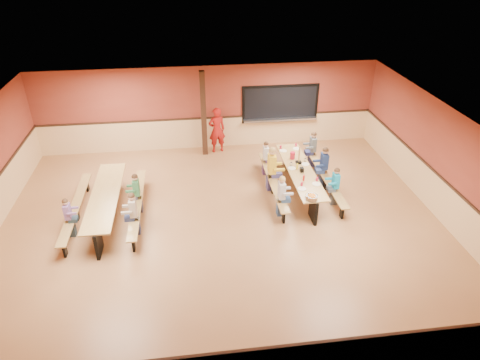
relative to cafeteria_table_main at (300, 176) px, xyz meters
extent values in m
plane|color=#915D37|center=(-2.50, -1.47, -0.53)|extent=(12.00, 12.00, 0.00)
cube|color=brown|center=(-2.50, 3.53, 0.97)|extent=(12.00, 0.04, 3.00)
cube|color=brown|center=(-2.50, -6.47, 0.97)|extent=(12.00, 0.04, 3.00)
cube|color=brown|center=(3.50, -1.47, 0.97)|extent=(0.04, 10.00, 3.00)
cube|color=white|center=(-2.50, -1.47, 2.47)|extent=(12.00, 10.00, 0.04)
cube|color=black|center=(0.10, 3.50, 1.02)|extent=(2.60, 0.06, 1.20)
cube|color=silver|center=(0.10, 3.41, 0.45)|extent=(2.70, 0.28, 0.06)
cube|color=black|center=(-2.70, 2.93, 0.97)|extent=(0.18, 0.18, 3.00)
cube|color=olive|center=(0.00, 0.00, 0.19)|extent=(0.75, 3.60, 0.04)
cube|color=black|center=(0.00, -1.55, -0.18)|extent=(0.08, 0.60, 0.70)
cube|color=black|center=(0.00, 1.55, -0.18)|extent=(0.08, 0.60, 0.70)
cube|color=olive|center=(-0.83, 0.00, -0.09)|extent=(0.26, 3.60, 0.04)
cube|color=black|center=(-0.83, 0.00, -0.32)|extent=(0.06, 0.18, 0.41)
cube|color=olive|center=(0.82, 0.00, -0.09)|extent=(0.26, 3.60, 0.04)
cube|color=black|center=(0.82, 0.00, -0.32)|extent=(0.06, 0.18, 0.41)
cube|color=olive|center=(-5.61, -0.70, 0.19)|extent=(0.75, 3.60, 0.04)
cube|color=black|center=(-5.61, -2.25, -0.18)|extent=(0.08, 0.60, 0.70)
cube|color=black|center=(-5.61, 0.85, -0.18)|extent=(0.08, 0.60, 0.70)
cube|color=olive|center=(-6.43, -0.70, -0.09)|extent=(0.26, 3.60, 0.04)
cube|color=black|center=(-6.43, -0.70, -0.32)|extent=(0.06, 0.18, 0.41)
cube|color=olive|center=(-4.78, -0.70, -0.09)|extent=(0.26, 3.60, 0.04)
cube|color=black|center=(-4.78, -0.70, -0.32)|extent=(0.06, 0.18, 0.41)
imported|color=#A71613|center=(-2.25, 3.08, 0.30)|extent=(0.67, 0.51, 1.66)
cylinder|color=#B3172E|center=(-0.07, 0.74, 0.32)|extent=(0.16, 0.16, 0.22)
cube|color=black|center=(0.01, -0.13, 0.28)|extent=(0.10, 0.14, 0.13)
cylinder|color=yellow|center=(-0.08, 0.05, 0.30)|extent=(0.06, 0.06, 0.17)
cylinder|color=#B2140F|center=(-0.07, -0.65, 0.30)|extent=(0.06, 0.06, 0.17)
cube|color=black|center=(0.05, 0.41, 0.24)|extent=(0.16, 0.16, 0.06)
cube|color=olive|center=(0.05, 0.41, 0.52)|extent=(0.02, 0.09, 0.50)
camera|label=1|loc=(-3.24, -10.90, 6.35)|focal=32.00mm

